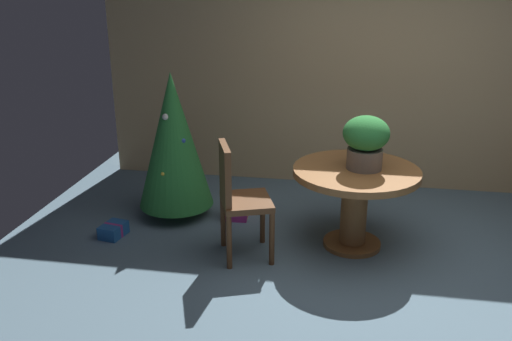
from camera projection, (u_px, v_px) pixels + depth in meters
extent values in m
plane|color=slate|center=(385.00, 288.00, 4.07)|extent=(6.60, 6.60, 0.00)
cube|color=tan|center=(384.00, 67.00, 5.67)|extent=(6.00, 0.10, 2.60)
cylinder|color=brown|center=(352.00, 243.00, 4.70)|extent=(0.49, 0.49, 0.04)
cylinder|color=brown|center=(354.00, 209.00, 4.59)|extent=(0.22, 0.22, 0.60)
cylinder|color=brown|center=(356.00, 172.00, 4.48)|extent=(1.05, 1.05, 0.06)
cylinder|color=#665B51|center=(364.00, 159.00, 4.45)|extent=(0.29, 0.29, 0.17)
ellipsoid|color=#287533|center=(366.00, 133.00, 4.38)|extent=(0.38, 0.38, 0.28)
sphere|color=red|center=(358.00, 126.00, 4.43)|extent=(0.07, 0.07, 0.07)
sphere|color=red|center=(376.00, 127.00, 4.40)|extent=(0.06, 0.06, 0.06)
sphere|color=red|center=(378.00, 127.00, 4.37)|extent=(0.08, 0.08, 0.08)
cylinder|color=brown|center=(263.00, 218.00, 4.69)|extent=(0.04, 0.04, 0.45)
cylinder|color=brown|center=(272.00, 239.00, 4.33)|extent=(0.04, 0.04, 0.45)
cylinder|color=brown|center=(223.00, 221.00, 4.63)|extent=(0.04, 0.04, 0.45)
cylinder|color=brown|center=(229.00, 242.00, 4.27)|extent=(0.04, 0.04, 0.45)
cube|color=brown|center=(246.00, 202.00, 4.39)|extent=(0.51, 0.54, 0.05)
cube|color=brown|center=(225.00, 173.00, 4.28)|extent=(0.18, 0.38, 0.46)
cylinder|color=brown|center=(177.00, 209.00, 5.29)|extent=(0.10, 0.10, 0.12)
cone|color=#287533|center=(174.00, 140.00, 5.06)|extent=(0.71, 0.71, 1.27)
sphere|color=#2D51A8|center=(155.00, 168.00, 5.30)|extent=(0.06, 0.06, 0.06)
sphere|color=gold|center=(163.00, 174.00, 4.93)|extent=(0.04, 0.04, 0.04)
sphere|color=silver|center=(165.00, 117.00, 4.88)|extent=(0.06, 0.06, 0.06)
sphere|color=#2D51A8|center=(183.00, 141.00, 4.94)|extent=(0.05, 0.05, 0.05)
cube|color=#1E569E|center=(113.00, 230.00, 4.86)|extent=(0.22, 0.27, 0.12)
cube|color=#9E287A|center=(113.00, 230.00, 4.86)|extent=(0.18, 0.06, 0.12)
cube|color=#9E287A|center=(236.00, 207.00, 5.18)|extent=(0.23, 0.20, 0.24)
cube|color=gold|center=(236.00, 207.00, 5.18)|extent=(0.23, 0.05, 0.24)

